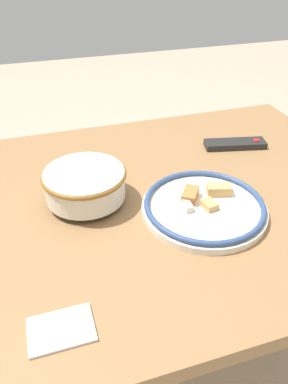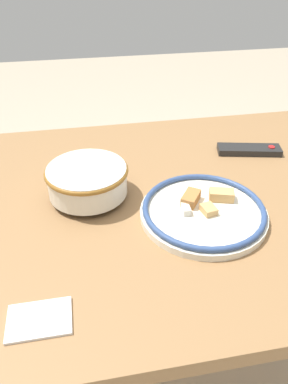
% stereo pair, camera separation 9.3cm
% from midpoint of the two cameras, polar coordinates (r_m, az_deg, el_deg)
% --- Properties ---
extents(ground_plane, '(8.00, 8.00, 0.00)m').
position_cam_midpoint_polar(ground_plane, '(1.54, -0.55, -23.13)').
color(ground_plane, '#B7A88E').
extents(dining_table, '(1.29, 0.94, 0.73)m').
position_cam_midpoint_polar(dining_table, '(1.05, -0.75, -4.29)').
color(dining_table, olive).
rests_on(dining_table, ground_plane).
extents(noodle_bowl, '(0.21, 0.21, 0.09)m').
position_cam_midpoint_polar(noodle_bowl, '(0.97, -11.73, 1.10)').
color(noodle_bowl, silver).
rests_on(noodle_bowl, dining_table).
extents(food_plate, '(0.31, 0.31, 0.04)m').
position_cam_midpoint_polar(food_plate, '(0.94, 6.35, -2.30)').
color(food_plate, silver).
rests_on(food_plate, dining_table).
extents(tv_remote, '(0.20, 0.10, 0.02)m').
position_cam_midpoint_polar(tv_remote, '(1.25, 11.65, 7.11)').
color(tv_remote, black).
rests_on(tv_remote, dining_table).
extents(folded_napkin, '(0.12, 0.08, 0.01)m').
position_cam_midpoint_polar(folded_napkin, '(0.73, -16.35, -19.65)').
color(folded_napkin, white).
rests_on(folded_napkin, dining_table).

